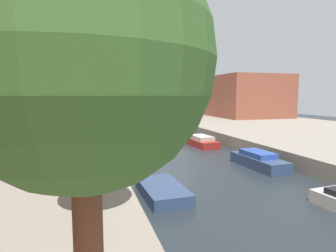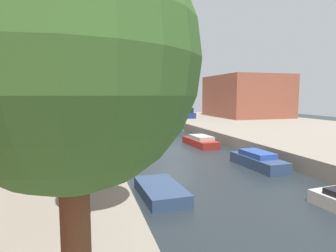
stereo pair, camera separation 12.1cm
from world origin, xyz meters
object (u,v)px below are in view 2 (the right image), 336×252
object	(u,v)px
parked_car	(185,113)
moored_boat_left_2	(123,153)
moored_boat_right_3	(200,141)
moored_boat_right_4	(174,130)
apartment_tower_far	(5,17)
street_tree_1	(80,82)
moored_boat_right_2	(258,161)
street_tree_0	(70,66)
street_tree_2	(82,79)
low_block_right	(246,96)
moored_boat_left_1	(161,191)

from	to	relation	value
parked_car	moored_boat_left_2	distance (m)	24.05
moored_boat_right_3	moored_boat_right_4	distance (m)	8.45
apartment_tower_far	moored_boat_right_4	bearing A→B (deg)	-29.20
street_tree_1	moored_boat_right_2	distance (m)	12.88
moored_boat_left_2	street_tree_0	bearing A→B (deg)	-98.54
moored_boat_right_3	street_tree_0	bearing A→B (deg)	-115.59
moored_boat_right_2	parked_car	bearing A→B (deg)	80.18
street_tree_1	moored_boat_right_2	size ratio (longest dim) A/B	1.20
street_tree_0	street_tree_2	size ratio (longest dim) A/B	0.83
street_tree_1	low_block_right	bearing A→B (deg)	52.35
street_tree_0	moored_boat_left_2	world-z (taller)	street_tree_0
street_tree_1	parked_car	xyz separation A→B (m)	(14.53, 32.31, -3.08)
street_tree_2	moored_boat_left_2	size ratio (longest dim) A/B	1.24
parked_car	street_tree_1	bearing A→B (deg)	-114.22
street_tree_1	moored_boat_left_2	bearing A→B (deg)	77.51
apartment_tower_far	moored_boat_left_2	world-z (taller)	apartment_tower_far
street_tree_1	parked_car	size ratio (longest dim) A/B	1.09
parked_car	moored_boat_left_1	world-z (taller)	parked_car
apartment_tower_far	low_block_right	size ratio (longest dim) A/B	2.27
apartment_tower_far	moored_boat_right_4	distance (m)	26.08
low_block_right	street_tree_2	distance (m)	35.34
moored_boat_left_1	street_tree_0	bearing A→B (deg)	-109.22
street_tree_0	moored_boat_left_1	xyz separation A→B (m)	(3.13, 8.97, -4.36)
moored_boat_right_3	parked_car	bearing A→B (deg)	74.45
street_tree_2	moored_boat_right_4	world-z (taller)	street_tree_2
moored_boat_right_4	moored_boat_left_1	bearing A→B (deg)	-109.02
apartment_tower_far	street_tree_2	xyz separation A→B (m)	(9.42, -27.31, -9.08)
street_tree_2	moored_boat_right_2	bearing A→B (deg)	1.43
moored_boat_left_1	moored_boat_right_4	world-z (taller)	moored_boat_right_4
apartment_tower_far	parked_car	size ratio (longest dim) A/B	5.81
street_tree_1	street_tree_2	size ratio (longest dim) A/B	0.86
street_tree_0	parked_car	distance (m)	40.58
apartment_tower_far	street_tree_1	world-z (taller)	apartment_tower_far
moored_boat_left_2	moored_boat_right_4	size ratio (longest dim) A/B	1.07
moored_boat_right_4	parked_car	bearing A→B (deg)	63.28
street_tree_0	moored_boat_right_4	bearing A→B (deg)	70.91
street_tree_1	parked_car	bearing A→B (deg)	65.78
moored_boat_left_2	apartment_tower_far	bearing A→B (deg)	118.22
moored_boat_left_2	moored_boat_right_4	xyz separation A→B (m)	(7.31, 11.52, 0.00)
parked_car	moored_boat_right_2	world-z (taller)	parked_car
low_block_right	street_tree_1	size ratio (longest dim) A/B	2.36
street_tree_2	moored_boat_right_3	world-z (taller)	street_tree_2
street_tree_0	parked_car	xyz separation A→B (m)	(14.53, 37.77, -2.98)
street_tree_0	street_tree_1	size ratio (longest dim) A/B	0.96
moored_boat_right_2	moored_boat_right_3	size ratio (longest dim) A/B	0.93
street_tree_0	moored_boat_right_4	size ratio (longest dim) A/B	1.09
street_tree_0	moored_boat_right_4	distance (m)	30.44
apartment_tower_far	low_block_right	bearing A→B (deg)	-3.25
street_tree_2	parked_car	bearing A→B (deg)	60.63
parked_car	moored_boat_right_4	distance (m)	10.47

